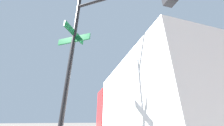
# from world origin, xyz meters

# --- Properties ---
(traffic_signal_near) EXTENTS (2.18, 3.04, 5.19)m
(traffic_signal_near) POSITION_xyz_m (-6.58, -5.65, 3.65)
(traffic_signal_near) COLOR black
(traffic_signal_near) RESTS_ON ground_plane
(box_truck_second) EXTENTS (8.74, 2.56, 3.52)m
(box_truck_second) POSITION_xyz_m (-10.06, -3.46, 1.95)
(box_truck_second) COLOR #B21919
(box_truck_second) RESTS_ON ground_plane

